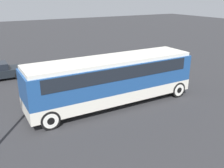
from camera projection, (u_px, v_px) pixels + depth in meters
ground_plane at (112, 104)px, 16.21m from camera, size 120.00×120.00×0.00m
tour_bus at (113, 77)px, 15.63m from camera, size 10.84×2.69×3.07m
parked_car_mid at (105, 67)px, 21.97m from camera, size 4.48×1.81×1.47m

